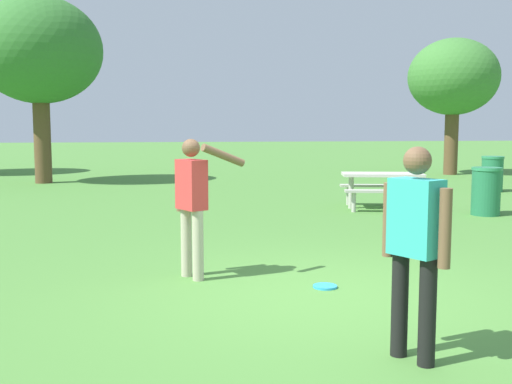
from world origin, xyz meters
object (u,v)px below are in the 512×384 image
(picnic_table_near, at_px, (382,183))
(tree_far_right, at_px, (453,78))
(person_thrower, at_px, (415,239))
(person_catcher, at_px, (193,197))
(trash_can_further_along, at_px, (492,174))
(trash_can_beside_table, at_px, (486,191))
(frisbee, at_px, (325,286))
(tree_broad_center, at_px, (39,51))

(picnic_table_near, distance_m, tree_far_right, 10.61)
(person_thrower, height_order, person_catcher, same)
(person_catcher, distance_m, trash_can_further_along, 11.87)
(picnic_table_near, bearing_deg, trash_can_beside_table, -35.82)
(frisbee, relative_size, picnic_table_near, 0.14)
(frisbee, xyz_separation_m, trash_can_further_along, (7.04, 8.96, 0.47))
(person_catcher, xyz_separation_m, tree_broad_center, (-4.03, 12.71, 3.07))
(person_thrower, relative_size, picnic_table_near, 0.84)
(trash_can_beside_table, xyz_separation_m, tree_broad_center, (-10.07, 8.46, 3.55))
(tree_far_right, bearing_deg, trash_can_further_along, -105.43)
(trash_can_further_along, xyz_separation_m, tree_far_right, (1.56, 5.65, 2.99))
(trash_can_further_along, bearing_deg, tree_broad_center, 160.60)
(frisbee, height_order, trash_can_further_along, trash_can_further_along)
(frisbee, distance_m, trash_can_beside_table, 6.75)
(tree_far_right, bearing_deg, frisbee, -120.48)
(trash_can_further_along, bearing_deg, picnic_table_near, -145.76)
(tree_broad_center, xyz_separation_m, tree_far_right, (14.05, 1.25, -0.56))
(person_catcher, xyz_separation_m, trash_can_beside_table, (6.04, 4.25, -0.48))
(person_thrower, relative_size, frisbee, 6.06)
(tree_broad_center, relative_size, tree_far_right, 1.16)
(person_thrower, relative_size, tree_broad_center, 0.29)
(frisbee, distance_m, picnic_table_near, 6.82)
(trash_can_further_along, bearing_deg, frisbee, -128.14)
(tree_broad_center, height_order, tree_far_right, tree_broad_center)
(trash_can_beside_table, xyz_separation_m, trash_can_further_along, (2.43, 4.06, 0.00))
(person_catcher, xyz_separation_m, picnic_table_near, (4.32, 5.49, -0.40))
(trash_can_beside_table, height_order, tree_broad_center, tree_broad_center)
(frisbee, relative_size, tree_broad_center, 0.05)
(trash_can_further_along, relative_size, tree_broad_center, 0.17)
(person_thrower, bearing_deg, trash_can_further_along, 58.08)
(picnic_table_near, bearing_deg, tree_far_right, 56.04)
(frisbee, bearing_deg, person_catcher, 155.34)
(trash_can_beside_table, relative_size, tree_broad_center, 0.17)
(picnic_table_near, height_order, trash_can_beside_table, trash_can_beside_table)
(person_catcher, bearing_deg, trash_can_further_along, 44.46)
(person_catcher, relative_size, frisbee, 6.06)
(frisbee, relative_size, trash_can_beside_table, 0.28)
(trash_can_beside_table, relative_size, tree_far_right, 0.20)
(trash_can_beside_table, bearing_deg, person_catcher, -144.86)
(tree_far_right, bearing_deg, trash_can_beside_table, -112.32)
(person_thrower, bearing_deg, trash_can_beside_table, 57.50)
(picnic_table_near, height_order, tree_far_right, tree_far_right)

